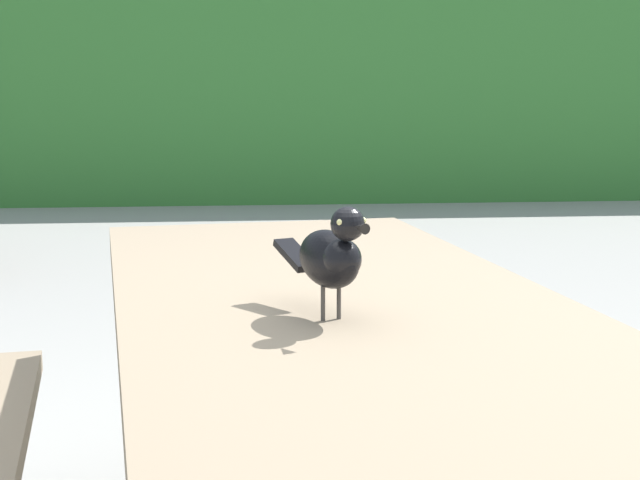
# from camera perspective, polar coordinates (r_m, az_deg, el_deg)

# --- Properties ---
(hedge_wall) EXTENTS (28.00, 2.39, 1.98)m
(hedge_wall) POSITION_cam_1_polar(r_m,az_deg,el_deg) (9.64, -4.18, 8.88)
(hedge_wall) COLOR #387A33
(hedge_wall) RESTS_ON ground
(picnic_table_foreground) EXTENTS (1.90, 1.92, 0.74)m
(picnic_table_foreground) POSITION_cam_1_polar(r_m,az_deg,el_deg) (1.67, 1.37, -9.71)
(picnic_table_foreground) COLOR #84725B
(picnic_table_foreground) RESTS_ON ground
(bird_grackle) EXTENTS (0.14, 0.27, 0.18)m
(bird_grackle) POSITION_cam_1_polar(r_m,az_deg,el_deg) (1.44, 0.73, -0.94)
(bird_grackle) COLOR black
(bird_grackle) RESTS_ON picnic_table_foreground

